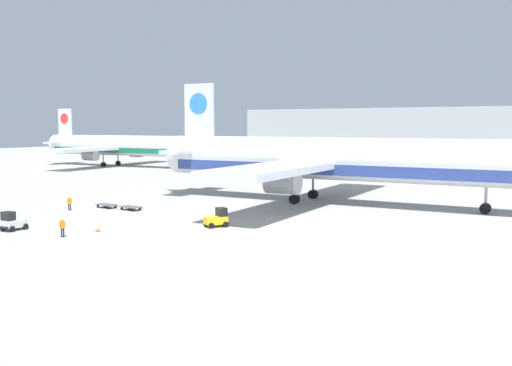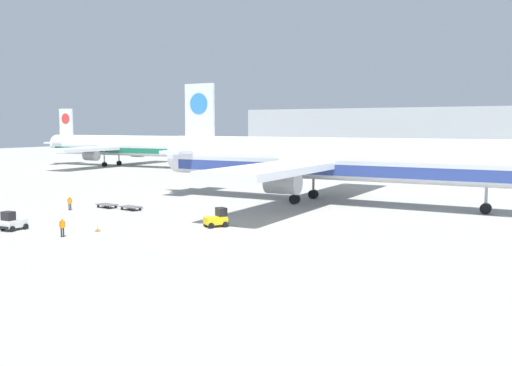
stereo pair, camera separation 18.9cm
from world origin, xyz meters
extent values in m
plane|color=#9E9B93|center=(0.00, 0.00, 0.00)|extent=(400.00, 400.00, 0.00)
cube|color=#B2B7BC|center=(14.14, 72.63, 7.00)|extent=(90.00, 18.00, 14.00)
cube|color=slate|center=(14.14, 63.53, 3.85)|extent=(88.20, 0.20, 4.90)
cylinder|color=silver|center=(4.14, 28.41, 6.10)|extent=(52.15, 7.35, 5.80)
cube|color=#2D428E|center=(4.14, 28.41, 4.79)|extent=(47.99, 7.11, 1.45)
cone|color=silver|center=(-21.85, 27.64, 6.10)|extent=(6.54, 5.70, 5.51)
cube|color=silver|center=(-17.69, 27.76, 13.00)|extent=(5.21, 0.59, 8.00)
cylinder|color=#3384CC|center=(-17.69, 27.76, 13.96)|extent=(3.21, 0.65, 3.20)
cube|color=silver|center=(-18.73, 27.73, 6.68)|extent=(3.99, 13.10, 0.50)
cube|color=silver|center=(1.54, 28.33, 5.38)|extent=(9.43, 48.22, 0.90)
cylinder|color=#9EA0A5|center=(1.84, 18.26, 3.58)|extent=(4.28, 2.92, 2.80)
cylinder|color=#9EA0A5|center=(1.24, 38.41, 3.58)|extent=(4.28, 2.92, 2.80)
cylinder|color=#9EA0A5|center=(23.89, 29.00, 2.65)|extent=(0.36, 0.36, 4.00)
cylinder|color=black|center=(23.89, 29.00, 0.65)|extent=(1.33, 0.94, 1.30)
cylinder|color=#9EA0A5|center=(0.08, 25.09, 2.65)|extent=(0.36, 0.36, 4.00)
cylinder|color=black|center=(0.08, 25.09, 0.65)|extent=(1.33, 0.94, 1.30)
cylinder|color=#9EA0A5|center=(-0.12, 31.48, 2.65)|extent=(0.36, 0.36, 4.00)
cylinder|color=black|center=(-0.12, 31.48, 0.65)|extent=(1.33, 0.94, 1.30)
cylinder|color=silver|center=(-70.31, 65.75, 5.43)|extent=(46.51, 8.13, 5.16)
cube|color=#196B4C|center=(-70.31, 65.75, 4.27)|extent=(42.81, 7.79, 1.29)
sphere|color=silver|center=(-47.22, 67.24, 5.43)|extent=(5.06, 5.06, 5.06)
cone|color=silver|center=(-93.39, 64.26, 5.43)|extent=(5.98, 5.26, 4.90)
cube|color=silver|center=(-89.70, 64.50, 11.57)|extent=(4.64, 0.69, 7.12)
cylinder|color=red|center=(-89.70, 64.50, 12.42)|extent=(2.87, 0.67, 2.85)
cube|color=silver|center=(-90.62, 64.44, 5.94)|extent=(3.94, 11.75, 0.44)
cube|color=silver|center=(-72.62, 65.60, 4.78)|extent=(9.85, 43.08, 0.80)
cylinder|color=#9EA0A5|center=(-72.04, 56.65, 3.18)|extent=(3.89, 2.73, 2.49)
cylinder|color=#9EA0A5|center=(-73.19, 74.55, 3.18)|extent=(3.89, 2.73, 2.49)
cylinder|color=#9EA0A5|center=(-52.76, 66.88, 2.36)|extent=(0.32, 0.32, 3.56)
cylinder|color=black|center=(-52.76, 66.88, 0.58)|extent=(1.21, 0.87, 1.16)
cylinder|color=#9EA0A5|center=(-73.82, 62.67, 2.36)|extent=(0.32, 0.32, 3.56)
cylinder|color=black|center=(-73.82, 62.67, 0.58)|extent=(1.21, 0.87, 1.16)
cylinder|color=#9EA0A5|center=(-74.18, 68.35, 2.36)|extent=(0.32, 0.32, 3.56)
cylinder|color=black|center=(-74.18, 68.35, 0.58)|extent=(1.21, 0.87, 1.16)
cube|color=yellow|center=(0.82, 5.13, 0.70)|extent=(2.42, 2.69, 0.80)
cube|color=black|center=(1.17, 5.68, 1.55)|extent=(1.53, 1.43, 0.90)
cube|color=black|center=(1.48, 6.17, 0.42)|extent=(1.15, 0.81, 0.24)
cylinder|color=black|center=(0.66, 6.19, 0.30)|extent=(0.53, 0.63, 0.60)
cylinder|color=black|center=(1.84, 5.43, 0.30)|extent=(0.53, 0.63, 0.60)
cylinder|color=black|center=(-0.20, 4.83, 0.30)|extent=(0.53, 0.63, 0.60)
cylinder|color=black|center=(0.98, 4.08, 0.30)|extent=(0.53, 0.63, 0.60)
cube|color=silver|center=(-15.87, -6.86, 0.70)|extent=(1.44, 2.33, 0.80)
cube|color=black|center=(-15.85, -7.51, 1.55)|extent=(1.26, 0.92, 0.90)
cube|color=black|center=(-15.84, -8.09, 0.42)|extent=(1.26, 0.18, 0.24)
cylinder|color=black|center=(-15.15, -7.65, 0.30)|extent=(0.25, 0.60, 0.60)
cylinder|color=black|center=(-16.55, -7.68, 0.30)|extent=(0.25, 0.60, 0.60)
cylinder|color=black|center=(-15.18, -6.04, 0.30)|extent=(0.25, 0.60, 0.60)
cylinder|color=black|center=(-16.58, -6.07, 0.30)|extent=(0.25, 0.60, 0.60)
cube|color=#56565B|center=(-19.24, 9.40, 0.42)|extent=(2.97, 1.85, 0.12)
cube|color=#56565B|center=(-17.41, 9.16, 0.42)|extent=(0.90, 0.20, 0.08)
cylinder|color=black|center=(-18.19, 9.91, 0.18)|extent=(0.38, 0.19, 0.36)
cylinder|color=black|center=(-18.35, 8.64, 0.18)|extent=(0.38, 0.19, 0.36)
cylinder|color=black|center=(-20.13, 10.16, 0.18)|extent=(0.38, 0.19, 0.36)
cylinder|color=black|center=(-20.30, 8.90, 0.18)|extent=(0.38, 0.19, 0.36)
cube|color=#56565B|center=(-15.16, 9.50, 0.42)|extent=(2.97, 1.85, 0.12)
cube|color=#56565B|center=(-13.33, 9.26, 0.42)|extent=(0.90, 0.20, 0.08)
cylinder|color=black|center=(-14.11, 10.00, 0.18)|extent=(0.38, 0.19, 0.36)
cylinder|color=black|center=(-14.27, 8.74, 0.18)|extent=(0.38, 0.19, 0.36)
cylinder|color=black|center=(-16.05, 10.26, 0.18)|extent=(0.38, 0.19, 0.36)
cylinder|color=black|center=(-16.22, 8.99, 0.18)|extent=(0.38, 0.19, 0.36)
cylinder|color=black|center=(-8.71, -6.98, 0.44)|extent=(0.14, 0.14, 0.89)
cylinder|color=black|center=(-8.65, -6.79, 0.44)|extent=(0.14, 0.14, 0.89)
cube|color=orange|center=(-8.68, -6.89, 1.22)|extent=(0.33, 0.41, 0.67)
cylinder|color=orange|center=(-8.76, -7.11, 1.25)|extent=(0.09, 0.09, 0.60)
cylinder|color=orange|center=(-8.60, -6.66, 1.25)|extent=(0.09, 0.09, 0.60)
sphere|color=tan|center=(-8.68, -6.89, 1.67)|extent=(0.24, 0.24, 0.24)
sphere|color=yellow|center=(-8.68, -6.89, 1.74)|extent=(0.23, 0.23, 0.23)
cylinder|color=black|center=(-21.79, 5.43, 0.42)|extent=(0.14, 0.14, 0.84)
cylinder|color=black|center=(-21.67, 5.59, 0.42)|extent=(0.14, 0.14, 0.84)
cube|color=orange|center=(-21.73, 5.51, 1.16)|extent=(0.39, 0.42, 0.63)
cylinder|color=orange|center=(-21.87, 5.32, 1.19)|extent=(0.09, 0.09, 0.57)
cylinder|color=orange|center=(-21.59, 5.71, 1.19)|extent=(0.09, 0.09, 0.57)
sphere|color=#846047|center=(-21.73, 5.51, 1.59)|extent=(0.23, 0.23, 0.23)
sphere|color=yellow|center=(-21.73, 5.51, 1.65)|extent=(0.22, 0.22, 0.22)
cube|color=black|center=(-8.03, -3.00, 0.02)|extent=(0.40, 0.40, 0.04)
cone|color=orange|center=(-8.03, -3.00, 0.30)|extent=(0.32, 0.32, 0.52)
cylinder|color=white|center=(-8.03, -3.00, 0.32)|extent=(0.19, 0.19, 0.07)
camera|label=1|loc=(34.52, -43.81, 10.69)|focal=40.00mm
camera|label=2|loc=(34.68, -43.71, 10.69)|focal=40.00mm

